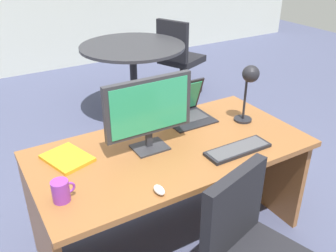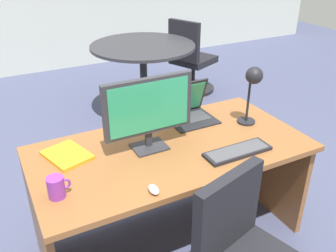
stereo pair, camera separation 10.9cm
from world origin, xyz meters
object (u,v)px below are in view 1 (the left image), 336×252
object	(u,v)px
desk_lamp	(249,81)
meeting_table	(133,63)
keyboard	(238,149)
book	(67,158)
desk	(167,171)
meeting_chair_near	(179,63)
monitor	(149,109)
coffee_mug	(61,191)
laptop	(184,107)
mouse	(159,190)

from	to	relation	value
desk_lamp	meeting_table	distance (m)	1.89
keyboard	book	world-z (taller)	keyboard
desk	meeting_chair_near	distance (m)	2.62
monitor	coffee_mug	bearing A→B (deg)	-160.24
monitor	coffee_mug	distance (m)	0.65
desk_lamp	meeting_chair_near	world-z (taller)	desk_lamp
monitor	book	world-z (taller)	monitor
laptop	book	world-z (taller)	laptop
book	coffee_mug	world-z (taller)	coffee_mug
desk	coffee_mug	xyz separation A→B (m)	(-0.71, -0.21, 0.26)
laptop	keyboard	size ratio (longest dim) A/B	0.77
desk_lamp	mouse	bearing A→B (deg)	-156.90
mouse	coffee_mug	xyz separation A→B (m)	(-0.42, 0.19, 0.04)
mouse	keyboard	bearing A→B (deg)	10.37
desk	meeting_table	xyz separation A→B (m)	(0.65, 1.82, 0.10)
desk	mouse	bearing A→B (deg)	-125.26
book	coffee_mug	size ratio (longest dim) A/B	2.77
desk	keyboard	size ratio (longest dim) A/B	4.04
meeting_table	meeting_chair_near	world-z (taller)	meeting_chair_near
desk	coffee_mug	size ratio (longest dim) A/B	14.47
keyboard	desk_lamp	bearing A→B (deg)	42.64
mouse	desk_lamp	world-z (taller)	desk_lamp
laptop	meeting_chair_near	bearing A→B (deg)	58.61
desk_lamp	book	size ratio (longest dim) A/B	1.26
mouse	meeting_table	size ratio (longest dim) A/B	0.07
desk_lamp	monitor	bearing A→B (deg)	178.24
monitor	mouse	distance (m)	0.49
laptop	meeting_table	distance (m)	1.62
book	coffee_mug	distance (m)	0.36
coffee_mug	laptop	bearing A→B (deg)	25.04
meeting_table	monitor	bearing A→B (deg)	-112.85
desk_lamp	book	world-z (taller)	desk_lamp
laptop	monitor	bearing A→B (deg)	-148.06
mouse	laptop	bearing A→B (deg)	48.91
keyboard	mouse	world-z (taller)	mouse
meeting_table	meeting_chair_near	bearing A→B (deg)	23.63
keyboard	mouse	size ratio (longest dim) A/B	5.03
desk	meeting_table	distance (m)	1.93
desk	meeting_table	size ratio (longest dim) A/B	1.48
mouse	meeting_chair_near	xyz separation A→B (m)	(1.74, 2.57, -0.36)
book	coffee_mug	xyz separation A→B (m)	(-0.13, -0.34, 0.04)
mouse	book	xyz separation A→B (m)	(-0.30, 0.52, -0.01)
coffee_mug	meeting_chair_near	bearing A→B (deg)	47.80
meeting_table	mouse	bearing A→B (deg)	-112.72
desk	book	distance (m)	0.63
coffee_mug	meeting_chair_near	world-z (taller)	meeting_chair_near
desk_lamp	coffee_mug	bearing A→B (deg)	-171.78
desk	monitor	size ratio (longest dim) A/B	3.08
monitor	desk_lamp	xyz separation A→B (m)	(0.72, -0.02, 0.03)
monitor	laptop	bearing A→B (deg)	31.94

